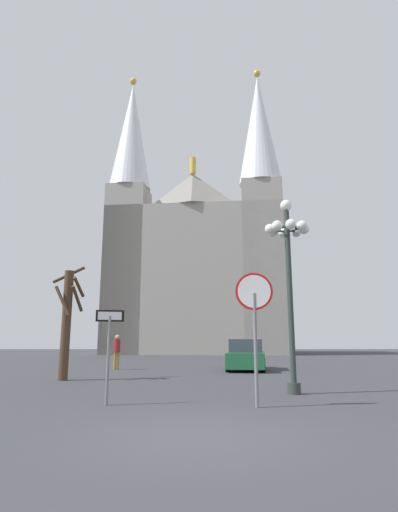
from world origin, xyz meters
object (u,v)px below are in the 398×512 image
Objects in this scene: street_lamp at (290,261)px; pedestrian_walking at (118,348)px; stop_sign at (256,310)px; parked_car_near_green at (247,355)px; cathedral at (197,261)px; one_way_arrow_sign at (110,343)px; bare_tree at (68,320)px.

street_lamp is 11.71m from pedestrian_walking.
pedestrian_walking is (-5.34, 11.51, -1.08)m from stop_sign.
parked_car_near_green is 2.71× the size of pedestrian_walking.
cathedral is at bearing 92.55° from stop_sign.
one_way_arrow_sign is 1.26× the size of pedestrian_walking.
pedestrian_walking is at bearing 125.65° from street_lamp.
cathedral is 35.90m from one_way_arrow_sign.
pedestrian_walking is (-6.40, 0.10, 0.33)m from parked_car_near_green.
parked_car_near_green is at bearing 68.35° from one_way_arrow_sign.
cathedral is 14.81× the size of one_way_arrow_sign.
parked_car_near_green is (4.40, 11.08, -0.69)m from one_way_arrow_sign.
street_lamp is at bearing -27.07° from bare_tree.
cathedral reaches higher than parked_car_near_green.
cathedral reaches higher than stop_sign.
bare_tree reaches higher than pedestrian_walking.
one_way_arrow_sign is 0.49× the size of bare_tree.
street_lamp is at bearing -85.00° from cathedral.
pedestrian_walking is at bearing 114.88° from stop_sign.
cathedral is 10.65× the size of stop_sign.
stop_sign is 0.68× the size of bare_tree.
bare_tree is 0.95× the size of parked_car_near_green.
cathedral reaches higher than one_way_arrow_sign.
one_way_arrow_sign is 5.53m from street_lamp.
one_way_arrow_sign is 0.39× the size of street_lamp.
street_lamp is 8.55m from bare_tree.
bare_tree is (-4.61, -29.06, -7.83)m from cathedral.
street_lamp reaches higher than stop_sign.
one_way_arrow_sign is at bearing -92.92° from cathedral.
cathedral is 33.61m from street_lamp.
street_lamp is at bearing -54.35° from pedestrian_walking.
one_way_arrow_sign is (-3.34, 0.32, -0.72)m from stop_sign.
one_way_arrow_sign is at bearing -79.88° from pedestrian_walking.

